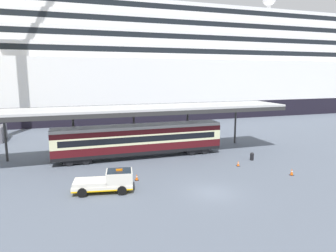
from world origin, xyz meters
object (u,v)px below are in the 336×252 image
Objects in this scene: traffic_cone_near at (238,163)px; cruise_ship at (127,66)px; service_truck at (109,181)px; quay_bollard at (252,156)px; train_carriage at (140,139)px; traffic_cone_far at (137,177)px; traffic_cone_mid at (292,172)px.

cruise_ship is at bearing 95.07° from traffic_cone_near.
quay_bollard is at bearing 14.48° from service_truck.
train_carriage is 12.22m from traffic_cone_near.
traffic_cone_mid is at bearing -12.84° from traffic_cone_far.
train_carriage is at bearing 156.57° from quay_bollard.
train_carriage is (-5.74, -38.39, -9.86)m from cruise_ship.
train_carriage is at bearing 74.91° from traffic_cone_far.
service_truck reaches higher than quay_bollard.
cruise_ship reaches higher than quay_bollard.
quay_bollard is (14.78, 2.55, 0.21)m from traffic_cone_far.
traffic_cone_mid reaches higher than traffic_cone_near.
train_carriage is 21.66× the size of quay_bollard.
cruise_ship is 6.85× the size of train_carriage.
traffic_cone_near is (4.03, -45.44, -11.86)m from cruise_ship.
traffic_cone_mid is (3.56, -4.49, 0.06)m from traffic_cone_near.
train_carriage reaches higher than service_truck.
service_truck is 8.75× the size of traffic_cone_far.
traffic_cone_far is (-15.50, 3.53, -0.05)m from traffic_cone_mid.
train_carriage is 13.87m from quay_bollard.
cruise_ship is 47.14m from traffic_cone_near.
quay_bollard reaches higher than traffic_cone_far.
traffic_cone_mid is at bearing -81.35° from cruise_ship.
service_truck is (-5.11, -10.05, -1.31)m from train_carriage.
traffic_cone_near is 0.98× the size of traffic_cone_far.
service_truck is 3.65m from traffic_cone_far.
train_carriage is at bearing -98.51° from cruise_ship.
traffic_cone_far is at bearing -170.23° from quay_bollard.
traffic_cone_far is at bearing -105.09° from train_carriage.
train_carriage reaches higher than traffic_cone_near.
service_truck is 15.20m from traffic_cone_near.
traffic_cone_near is 0.84× the size of traffic_cone_mid.
train_carriage is 11.35m from service_truck.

